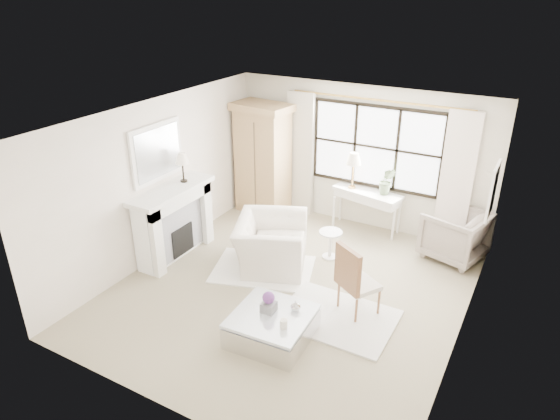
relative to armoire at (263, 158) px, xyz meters
The scene contains 32 objects.
floor 3.19m from the armoire, 51.06° to the right, with size 5.50×5.50×0.00m, color tan.
ceiling 3.36m from the armoire, 51.06° to the right, with size 5.50×5.50×0.00m, color silver.
wall_back 1.93m from the armoire, 13.08° to the left, with size 5.00×5.00×0.00m, color silver.
wall_front 5.40m from the armoire, 69.73° to the right, with size 5.00×5.00×0.00m, color silver.
wall_left 2.41m from the armoire, 105.20° to the right, with size 5.50×5.50×0.00m, color white.
wall_right 4.95m from the armoire, 27.91° to the right, with size 5.50×5.50×0.00m, color silver.
window_pane 2.26m from the armoire, 10.81° to the left, with size 2.40×0.02×1.50m, color white.
window_frame 2.26m from the armoire, 10.56° to the left, with size 2.50×0.04×1.50m, color black, non-canonical shape.
curtain_rod 2.57m from the armoire, ahead, with size 0.04×0.04×3.30m, color #A8803A.
curtain_left 0.76m from the armoire, 26.51° to the left, with size 0.55×0.10×2.47m, color beige.
curtain_right 3.69m from the armoire, ahead, with size 0.55×0.10×2.47m, color white.
fireplace 2.40m from the armoire, 99.87° to the right, with size 0.58×1.66×1.26m.
mirror_frame 2.49m from the armoire, 104.51° to the right, with size 0.05×1.15×0.95m, color white.
mirror_glass 2.49m from the armoire, 103.81° to the right, with size 0.02×1.00×0.80m, color silver.
art_frame 4.40m from the armoire, ahead, with size 0.04×0.62×0.82m, color silver.
art_canvas 4.38m from the armoire, ahead, with size 0.01×0.52×0.72m, color beige.
mantel_lamp 2.08m from the armoire, 100.54° to the right, with size 0.22×0.22×0.51m.
armoire is the anchor object (origin of this frame).
console_table 2.29m from the armoire, ahead, with size 1.36×0.71×0.80m.
console_lamp 1.86m from the armoire, ahead, with size 0.28×0.28×0.69m.
orchid_plant 2.50m from the armoire, ahead, with size 0.29×0.23×0.52m, color #586F4A.
side_table 2.43m from the armoire, 28.98° to the right, with size 0.40×0.40×0.51m.
rug_left 2.61m from the armoire, 59.23° to the right, with size 1.61×1.14×0.03m, color white.
rug_right 3.99m from the armoire, 43.25° to the right, with size 1.59×1.19×0.03m, color white.
club_armchair 2.31m from the armoire, 55.81° to the right, with size 1.27×1.11×0.82m, color silver.
wingback_chair 3.90m from the armoire, ahead, with size 0.92×0.95×0.86m, color gray.
french_chair 3.88m from the armoire, 38.34° to the right, with size 0.66×0.66×1.08m.
coffee_table 4.19m from the armoire, 57.48° to the right, with size 1.05×1.05×0.38m.
planter_box 4.07m from the armoire, 58.04° to the right, with size 0.18×0.18×0.13m, color slate.
planter_flowers 4.04m from the armoire, 58.04° to the right, with size 0.16×0.16×0.16m, color #623078.
pillar_candle 4.42m from the armoire, 55.70° to the right, with size 0.10×0.10×0.12m, color silver.
coffee_vase 4.08m from the armoire, 52.94° to the right, with size 0.14×0.14×0.14m, color silver.
Camera 1 is at (3.03, -5.76, 4.39)m, focal length 32.00 mm.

